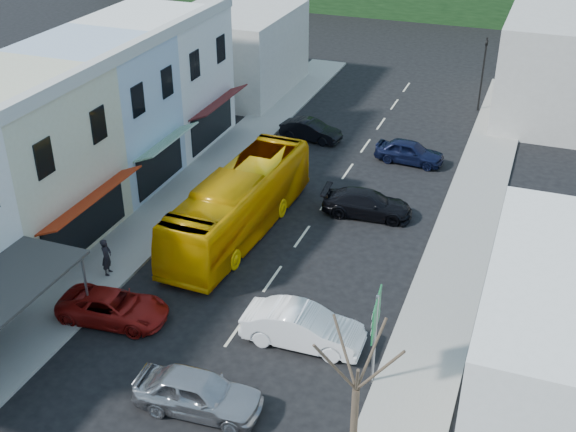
% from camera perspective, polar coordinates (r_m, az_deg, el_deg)
% --- Properties ---
extents(ground, '(120.00, 120.00, 0.00)m').
position_cam_1_polar(ground, '(29.68, -4.11, -9.02)').
color(ground, black).
rests_on(ground, ground).
extents(sidewalk_left, '(3.00, 52.00, 0.15)m').
position_cam_1_polar(sidewalk_left, '(40.10, -8.06, 1.77)').
color(sidewalk_left, gray).
rests_on(sidewalk_left, ground).
extents(sidewalk_right, '(3.00, 52.00, 0.15)m').
position_cam_1_polar(sidewalk_right, '(36.11, 13.50, -2.09)').
color(sidewalk_right, gray).
rests_on(sidewalk_right, ground).
extents(shopfront_row, '(8.25, 30.00, 8.00)m').
position_cam_1_polar(shopfront_row, '(37.36, -18.89, 4.98)').
color(shopfront_row, silver).
rests_on(shopfront_row, ground).
extents(distant_block_left, '(8.00, 10.00, 6.00)m').
position_cam_1_polar(distant_block_left, '(55.09, -4.14, 12.90)').
color(distant_block_left, '#B7B2A8').
rests_on(distant_block_left, ground).
extents(distant_block_right, '(8.00, 12.00, 7.00)m').
position_cam_1_polar(distant_block_right, '(53.18, 21.01, 11.04)').
color(distant_block_right, '#B7B2A8').
rests_on(distant_block_right, ground).
extents(bus, '(3.01, 11.70, 3.10)m').
position_cam_1_polar(bus, '(35.49, -3.86, 0.88)').
color(bus, '#F0AA05').
rests_on(bus, ground).
extents(car_silver, '(4.51, 2.08, 1.40)m').
position_cam_1_polar(car_silver, '(25.97, -7.10, -13.79)').
color(car_silver, '#A5A5AA').
rests_on(car_silver, ground).
extents(car_white, '(4.44, 1.91, 1.40)m').
position_cam_1_polar(car_white, '(28.55, 1.18, -8.91)').
color(car_white, white).
rests_on(car_white, ground).
extents(car_red, '(4.77, 2.35, 1.40)m').
position_cam_1_polar(car_red, '(30.62, -13.64, -6.91)').
color(car_red, maroon).
rests_on(car_red, ground).
extents(car_black_near, '(4.64, 2.23, 1.40)m').
position_cam_1_polar(car_black_near, '(37.59, 6.28, 1.01)').
color(car_black_near, black).
rests_on(car_black_near, ground).
extents(car_navy_mid, '(4.53, 2.15, 1.40)m').
position_cam_1_polar(car_navy_mid, '(43.88, 9.58, 5.03)').
color(car_navy_mid, black).
rests_on(car_navy_mid, ground).
extents(car_black_far, '(4.59, 2.32, 1.40)m').
position_cam_1_polar(car_black_far, '(46.50, 1.81, 6.85)').
color(car_black_far, black).
rests_on(car_black_far, ground).
extents(pedestrian_left, '(0.52, 0.67, 1.70)m').
position_cam_1_polar(pedestrian_left, '(33.27, -14.14, -3.19)').
color(pedestrian_left, black).
rests_on(pedestrian_left, sidewalk_left).
extents(direction_sign, '(0.53, 1.80, 3.92)m').
position_cam_1_polar(direction_sign, '(26.13, 6.85, -9.80)').
color(direction_sign, '#14612F').
rests_on(direction_sign, ground).
extents(street_tree, '(3.20, 3.20, 6.33)m').
position_cam_1_polar(street_tree, '(22.40, 5.40, -13.49)').
color(street_tree, '#3B2F23').
rests_on(street_tree, ground).
extents(traffic_signal, '(0.55, 1.06, 5.20)m').
position_cam_1_polar(traffic_signal, '(52.59, 15.11, 10.74)').
color(traffic_signal, black).
rests_on(traffic_signal, ground).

